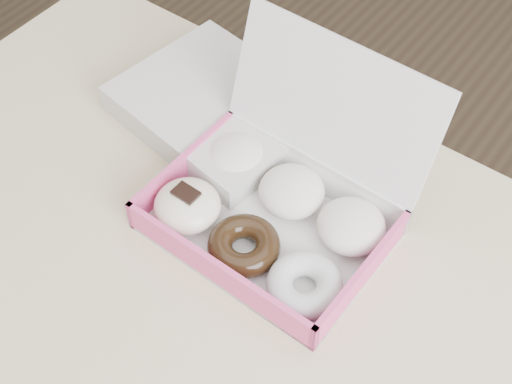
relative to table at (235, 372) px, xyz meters
The scene contains 3 objects.
table is the anchor object (origin of this frame).
donut_box 0.21m from the table, 110.33° to the left, with size 0.28×0.26×0.20m.
newspapers 0.36m from the table, 130.66° to the left, with size 0.26×0.21×0.04m, color silver.
Camera 1 is at (0.23, -0.27, 1.46)m, focal length 50.00 mm.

